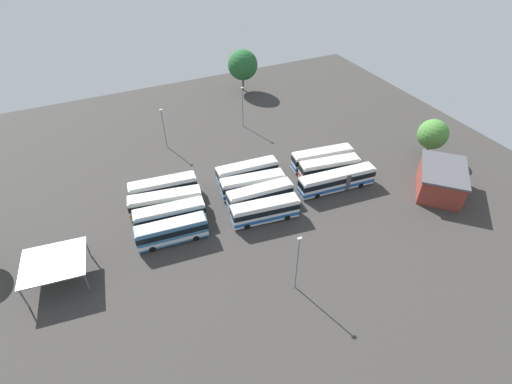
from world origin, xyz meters
TOP-DOWN VIEW (x-y plane):
  - ground_plane at (0.00, 0.00)m, footprint 108.05×108.05m
  - bus_row0_slot0 at (-15.65, -3.43)m, footprint 12.00×4.20m
  - bus_row0_slot1 at (-15.08, -0.14)m, footprint 11.42×4.33m
  - bus_row0_slot2 at (-14.21, 3.66)m, footprint 14.27×3.84m
  - bus_row1_slot0 at (-0.87, -5.41)m, footprint 11.35×3.38m
  - bus_row1_slot1 at (-0.21, -1.62)m, footprint 11.40×4.15m
  - bus_row1_slot2 at (-0.05, 1.66)m, footprint 11.30×3.26m
  - bus_row1_slot3 at (0.85, 5.45)m, footprint 11.26×4.03m
  - bus_row2_slot0 at (14.10, -7.27)m, footprint 11.59×3.87m
  - bus_row2_slot1 at (14.71, -3.45)m, footprint 12.04×4.58m
  - bus_row2_slot2 at (14.92, -0.01)m, footprint 11.29×3.79m
  - bus_row2_slot3 at (15.65, 3.65)m, footprint 10.89×3.57m
  - depot_building at (-30.14, 11.87)m, footprint 12.61×12.67m
  - maintenance_shelter at (31.70, 4.32)m, footprint 9.03×8.13m
  - lamp_post_by_building at (-8.28, -24.14)m, footprint 0.56×0.28m
  - lamp_post_mid_lot at (9.48, -22.93)m, footprint 0.56×0.28m
  - lamp_post_far_corner at (3.13, 19.20)m, footprint 0.56×0.28m
  - tree_northeast at (-37.03, 2.21)m, footprint 5.81×5.81m
  - tree_east_edge at (-16.02, -41.60)m, footprint 7.53×7.53m

SIDE VIEW (x-z plane):
  - ground_plane at x=0.00m, z-range 0.00..0.00m
  - bus_row2_slot3 at x=15.65m, z-range 0.10..3.71m
  - bus_row1_slot3 at x=0.85m, z-range 0.10..3.71m
  - bus_row2_slot2 at x=14.92m, z-range 0.10..3.71m
  - bus_row1_slot1 at x=-0.21m, z-range 0.10..3.72m
  - bus_row0_slot1 at x=-15.08m, z-range 0.10..3.72m
  - bus_row1_slot2 at x=-0.05m, z-range 0.10..3.72m
  - bus_row1_slot0 at x=-0.87m, z-range 0.10..3.72m
  - bus_row2_slot0 at x=14.10m, z-range 0.10..3.72m
  - bus_row0_slot0 at x=-15.65m, z-range 0.10..3.72m
  - bus_row2_slot1 at x=14.71m, z-range 0.10..3.72m
  - bus_row0_slot2 at x=-14.21m, z-range 0.10..3.72m
  - depot_building at x=-30.14m, z-range 0.02..4.91m
  - maintenance_shelter at x=31.70m, z-range 1.66..5.36m
  - lamp_post_mid_lot at x=9.48m, z-range 0.42..8.96m
  - tree_northeast at x=-37.03m, z-range 0.90..8.53m
  - lamp_post_by_building at x=-8.28m, z-range 0.42..9.63m
  - lamp_post_far_corner at x=3.13m, z-range 0.42..9.94m
  - tree_east_edge at x=-16.02m, z-range 1.51..12.07m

